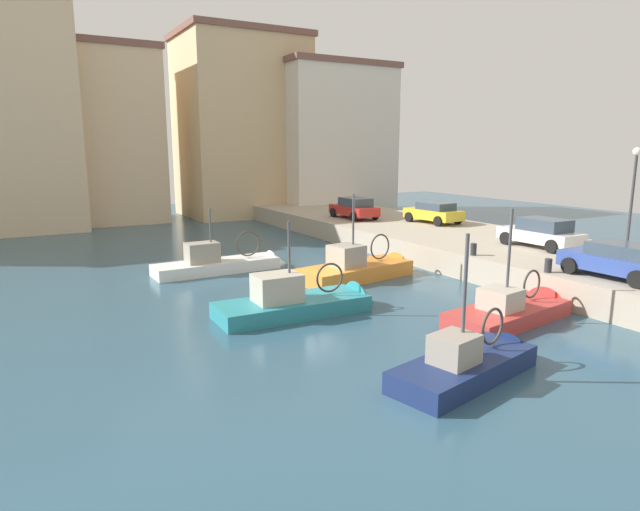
% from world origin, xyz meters
% --- Properties ---
extents(water_surface, '(80.00, 80.00, 0.00)m').
position_xyz_m(water_surface, '(0.00, 0.00, 0.00)').
color(water_surface, '#2D5166').
rests_on(water_surface, ground).
extents(quay_wall, '(9.00, 56.00, 1.20)m').
position_xyz_m(quay_wall, '(11.50, 0.00, 0.60)').
color(quay_wall, '#ADA08C').
rests_on(quay_wall, ground).
extents(fishing_boat_teal, '(6.45, 2.42, 4.40)m').
position_xyz_m(fishing_boat_teal, '(-1.71, -2.55, 0.14)').
color(fishing_boat_teal, teal).
rests_on(fishing_boat_teal, ground).
extents(fishing_boat_white, '(6.95, 2.04, 3.95)m').
position_xyz_m(fishing_boat_white, '(-1.87, 5.54, 0.13)').
color(fishing_boat_white, white).
rests_on(fishing_boat_white, ground).
extents(fishing_boat_navy, '(5.62, 2.72, 4.67)m').
position_xyz_m(fishing_boat_navy, '(-0.35, -9.79, 0.10)').
color(fishing_boat_navy, navy).
rests_on(fishing_boat_navy, ground).
extents(fishing_boat_orange, '(6.68, 2.97, 4.91)m').
position_xyz_m(fishing_boat_orange, '(3.29, 1.02, 0.13)').
color(fishing_boat_orange, orange).
rests_on(fishing_boat_orange, ground).
extents(fishing_boat_red, '(6.02, 2.71, 4.90)m').
position_xyz_m(fishing_boat_red, '(4.52, -6.98, 0.10)').
color(fishing_boat_red, '#BC3833').
rests_on(fishing_boat_red, ground).
extents(parked_car_yellow, '(2.29, 3.95, 1.35)m').
position_xyz_m(parked_car_yellow, '(13.04, 7.25, 1.90)').
color(parked_car_yellow, gold).
rests_on(parked_car_yellow, quay_wall).
extents(parked_car_blue, '(2.13, 3.90, 1.34)m').
position_xyz_m(parked_car_blue, '(8.82, -7.90, 1.90)').
color(parked_car_blue, '#334C9E').
rests_on(parked_car_blue, quay_wall).
extents(parked_car_white, '(1.95, 4.00, 1.44)m').
position_xyz_m(parked_car_white, '(11.72, -2.13, 1.93)').
color(parked_car_white, silver).
rests_on(parked_car_white, quay_wall).
extents(parked_car_red, '(1.95, 4.02, 1.44)m').
position_xyz_m(parked_car_red, '(9.81, 11.75, 1.93)').
color(parked_car_red, red).
rests_on(parked_car_red, quay_wall).
extents(mooring_bollard_mid, '(0.28, 0.28, 0.55)m').
position_xyz_m(mooring_bollard_mid, '(7.35, -6.00, 1.48)').
color(mooring_bollard_mid, '#2D2D33').
rests_on(mooring_bollard_mid, quay_wall).
extents(mooring_bollard_north, '(0.28, 0.28, 0.55)m').
position_xyz_m(mooring_bollard_north, '(7.35, -2.00, 1.48)').
color(mooring_bollard_north, '#2D2D33').
rests_on(mooring_bollard_north, quay_wall).
extents(quay_streetlamp, '(0.36, 0.36, 4.83)m').
position_xyz_m(quay_streetlamp, '(13.00, -5.66, 4.45)').
color(quay_streetlamp, '#38383D').
rests_on(quay_streetlamp, quay_wall).
extents(waterfront_building_west_mid, '(10.69, 7.55, 13.46)m').
position_xyz_m(waterfront_building_west_mid, '(15.30, 24.37, 6.75)').
color(waterfront_building_west_mid, silver).
rests_on(waterfront_building_west_mid, ground).
extents(waterfront_building_central, '(10.78, 8.95, 15.81)m').
position_xyz_m(waterfront_building_central, '(7.84, 27.40, 7.92)').
color(waterfront_building_central, '#D1B284').
rests_on(waterfront_building_central, ground).
extents(waterfront_building_east, '(7.75, 6.65, 13.97)m').
position_xyz_m(waterfront_building_east, '(-3.31, 27.67, 7.00)').
color(waterfront_building_east, beige).
rests_on(waterfront_building_east, ground).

